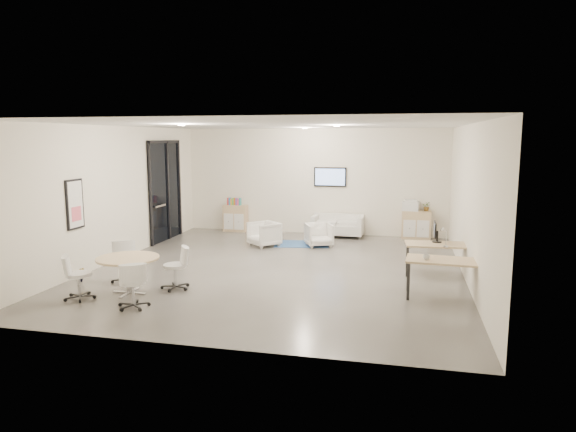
% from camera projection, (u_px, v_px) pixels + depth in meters
% --- Properties ---
extents(room_shell, '(9.60, 10.60, 4.80)m').
position_uv_depth(room_shell, '(279.00, 198.00, 11.32)').
color(room_shell, '#4D4A46').
rests_on(room_shell, ground).
extents(glass_door, '(0.09, 1.90, 2.85)m').
position_uv_depth(glass_door, '(165.00, 188.00, 14.62)').
color(glass_door, black).
rests_on(glass_door, room_shell).
extents(artwork, '(0.05, 0.54, 1.04)m').
position_uv_depth(artwork, '(75.00, 204.00, 10.66)').
color(artwork, black).
rests_on(artwork, room_shell).
extents(wall_tv, '(0.98, 0.06, 0.58)m').
position_uv_depth(wall_tv, '(330.00, 177.00, 15.49)').
color(wall_tv, black).
rests_on(wall_tv, room_shell).
extents(ceiling_spots, '(3.14, 4.14, 0.03)m').
position_uv_depth(ceiling_spots, '(279.00, 126.00, 11.93)').
color(ceiling_spots, '#FFEAC6').
rests_on(ceiling_spots, room_shell).
extents(sideboard_left, '(0.74, 0.38, 0.83)m').
position_uv_depth(sideboard_left, '(236.00, 218.00, 16.17)').
color(sideboard_left, tan).
rests_on(sideboard_left, room_shell).
extents(sideboard_right, '(0.82, 0.40, 0.82)m').
position_uv_depth(sideboard_right, '(416.00, 225.00, 14.94)').
color(sideboard_right, tan).
rests_on(sideboard_right, room_shell).
extents(books, '(0.43, 0.14, 0.22)m').
position_uv_depth(books, '(234.00, 202.00, 16.10)').
color(books, red).
rests_on(books, sideboard_left).
extents(printer, '(0.49, 0.43, 0.32)m').
position_uv_depth(printer, '(411.00, 205.00, 14.90)').
color(printer, white).
rests_on(printer, sideboard_right).
extents(loveseat, '(1.53, 0.81, 0.56)m').
position_uv_depth(loveseat, '(338.00, 226.00, 15.31)').
color(loveseat, silver).
rests_on(loveseat, room_shell).
extents(blue_rug, '(1.62, 1.21, 0.01)m').
position_uv_depth(blue_rug, '(302.00, 244.00, 14.22)').
color(blue_rug, '#2B4F83').
rests_on(blue_rug, room_shell).
extents(armchair_left, '(0.97, 0.97, 0.73)m').
position_uv_depth(armchair_left, '(264.00, 233.00, 13.93)').
color(armchair_left, silver).
rests_on(armchair_left, room_shell).
extents(armchair_right, '(0.87, 0.85, 0.69)m').
position_uv_depth(armchair_right, '(319.00, 234.00, 13.90)').
color(armchair_right, silver).
rests_on(armchair_right, room_shell).
extents(desk_rear, '(1.36, 0.76, 0.69)m').
position_uv_depth(desk_rear, '(437.00, 247.00, 10.93)').
color(desk_rear, tan).
rests_on(desk_rear, room_shell).
extents(desk_front, '(1.42, 0.78, 0.72)m').
position_uv_depth(desk_front, '(445.00, 263.00, 9.37)').
color(desk_front, tan).
rests_on(desk_front, room_shell).
extents(monitor, '(0.20, 0.50, 0.44)m').
position_uv_depth(monitor, '(435.00, 231.00, 11.04)').
color(monitor, black).
rests_on(monitor, desk_rear).
extents(round_table, '(1.16, 1.16, 0.70)m').
position_uv_depth(round_table, '(128.00, 262.00, 9.61)').
color(round_table, tan).
rests_on(round_table, room_shell).
extents(meeting_chairs, '(2.24, 2.24, 0.82)m').
position_uv_depth(meeting_chairs, '(128.00, 272.00, 9.64)').
color(meeting_chairs, white).
rests_on(meeting_chairs, room_shell).
extents(plant_cabinet, '(0.32, 0.33, 0.21)m').
position_uv_depth(plant_cabinet, '(427.00, 207.00, 14.82)').
color(plant_cabinet, '#3F7F3F').
rests_on(plant_cabinet, sideboard_right).
extents(plant_floor, '(0.26, 0.33, 0.13)m').
position_uv_depth(plant_floor, '(81.00, 279.00, 10.50)').
color(plant_floor, '#3F7F3F').
rests_on(plant_floor, room_shell).
extents(cup, '(0.12, 0.10, 0.12)m').
position_uv_depth(cup, '(426.00, 257.00, 9.33)').
color(cup, white).
rests_on(cup, desk_front).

